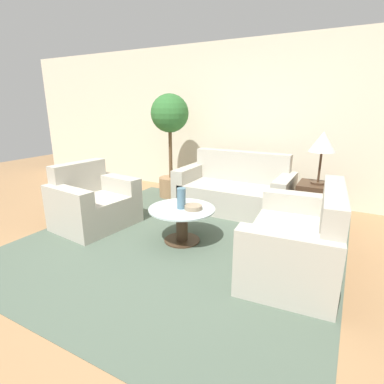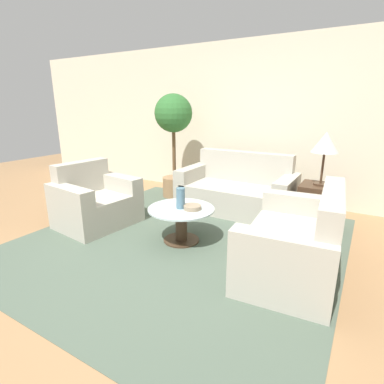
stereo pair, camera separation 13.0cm
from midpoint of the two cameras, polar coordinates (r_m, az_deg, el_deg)
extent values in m
plane|color=#9E754C|center=(3.29, -9.92, -12.63)|extent=(14.00, 14.00, 0.00)
cube|color=beige|center=(5.33, 8.55, 13.15)|extent=(10.00, 0.06, 2.60)
cube|color=#4C5B4C|center=(3.65, -2.93, -9.23)|extent=(3.53, 3.63, 0.01)
cube|color=#B2AD9E|center=(4.63, 6.99, -1.11)|extent=(1.51, 0.85, 0.40)
cube|color=#B2AD9E|center=(4.87, 8.56, 2.57)|extent=(1.51, 0.18, 0.87)
cube|color=#B2AD9E|center=(4.91, -1.17, 1.32)|extent=(0.20, 0.85, 0.62)
cube|color=#B2AD9E|center=(4.39, 16.23, -1.17)|extent=(0.20, 0.85, 0.62)
cube|color=#B2AD9E|center=(4.23, -18.65, -3.57)|extent=(0.87, 0.86, 0.40)
cube|color=#B2AD9E|center=(4.40, -21.27, -0.09)|extent=(0.26, 0.79, 0.84)
cube|color=#B2AD9E|center=(3.99, -23.20, -3.61)|extent=(0.80, 0.29, 0.62)
cube|color=#B2AD9E|center=(4.42, -14.79, -0.94)|extent=(0.80, 0.29, 0.62)
cube|color=#B2AD9E|center=(3.15, 17.32, -10.42)|extent=(0.91, 1.26, 0.40)
cube|color=#B2AD9E|center=(3.05, 23.61, -7.31)|extent=(0.28, 1.21, 0.86)
cube|color=#B2AD9E|center=(3.66, 18.63, -4.92)|extent=(0.82, 0.27, 0.62)
cube|color=#B2AD9E|center=(2.57, 15.82, -13.99)|extent=(0.82, 0.27, 0.62)
cylinder|color=#422D1E|center=(3.65, -2.93, -9.14)|extent=(0.43, 0.43, 0.02)
cylinder|color=#422D1E|center=(3.57, -2.98, -6.39)|extent=(0.14, 0.14, 0.40)
cylinder|color=#B2C6C6|center=(3.50, -3.03, -3.24)|extent=(0.78, 0.78, 0.02)
cube|color=#422D1E|center=(4.31, 21.61, -2.28)|extent=(0.47, 0.47, 0.58)
cylinder|color=#422D1E|center=(4.22, 22.04, 1.63)|extent=(0.18, 0.18, 0.02)
cylinder|color=#422D1E|center=(4.18, 22.34, 4.41)|extent=(0.03, 0.03, 0.40)
cone|color=beige|center=(4.13, 22.83, 8.83)|extent=(0.33, 0.33, 0.26)
cylinder|color=#93704C|center=(5.33, -4.69, 0.98)|extent=(0.42, 0.42, 0.35)
cylinder|color=brown|center=(5.20, -4.85, 7.73)|extent=(0.06, 0.06, 0.92)
sphere|color=#2D662D|center=(5.14, -5.03, 14.73)|extent=(0.63, 0.63, 0.63)
cylinder|color=slate|center=(3.46, -3.13, -1.20)|extent=(0.10, 0.10, 0.24)
cylinder|color=gray|center=(3.45, -0.84, -2.92)|extent=(0.20, 0.20, 0.05)
camera|label=1|loc=(0.07, -91.02, -0.30)|focal=28.00mm
camera|label=2|loc=(0.07, 88.98, 0.30)|focal=28.00mm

